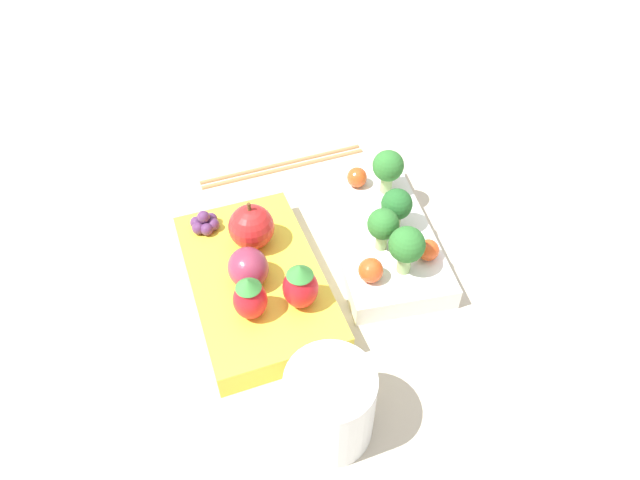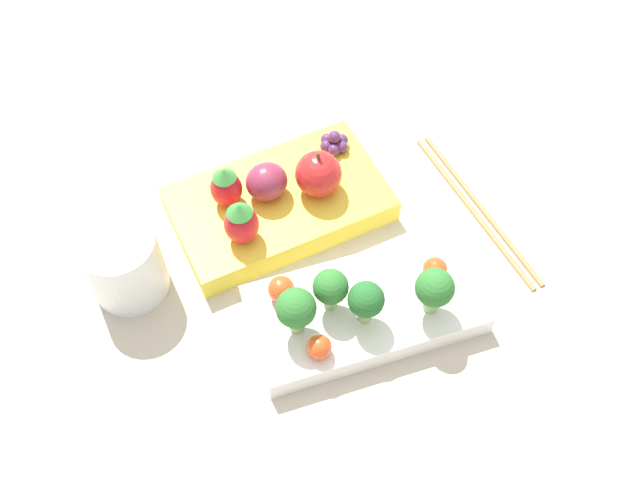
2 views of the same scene
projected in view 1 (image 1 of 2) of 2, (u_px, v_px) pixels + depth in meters
name	position (u px, v px, depth m)	size (l,w,h in m)	color
ground_plane	(324.00, 263.00, 0.60)	(4.00, 4.00, 0.00)	#BCB29E
bento_box_savoury	(379.00, 234.00, 0.61)	(0.22, 0.14, 0.02)	white
bento_box_fruit	(256.00, 282.00, 0.56)	(0.21, 0.13, 0.03)	yellow
broccoli_floret_0	(383.00, 225.00, 0.56)	(0.03, 0.03, 0.05)	#93B770
broccoli_floret_1	(388.00, 167.00, 0.62)	(0.03, 0.03, 0.05)	#93B770
broccoli_floret_2	(407.00, 246.00, 0.54)	(0.04, 0.04, 0.05)	#93B770
broccoli_floret_3	(396.00, 204.00, 0.58)	(0.03, 0.03, 0.05)	#93B770
cherry_tomato_0	(371.00, 270.00, 0.54)	(0.02, 0.02, 0.02)	#DB4C1E
cherry_tomato_1	(428.00, 250.00, 0.57)	(0.02, 0.02, 0.02)	#DB4C1E
cherry_tomato_2	(357.00, 177.00, 0.64)	(0.02, 0.02, 0.02)	#DB4C1E
apple	(251.00, 227.00, 0.57)	(0.05, 0.05, 0.05)	red
strawberry_0	(300.00, 286.00, 0.51)	(0.03, 0.03, 0.05)	red
strawberry_1	(250.00, 298.00, 0.50)	(0.03, 0.03, 0.05)	red
plum	(248.00, 268.00, 0.53)	(0.04, 0.04, 0.04)	#892D47
grape_cluster	(205.00, 223.00, 0.59)	(0.03, 0.03, 0.02)	#562D5B
drinking_cup	(330.00, 405.00, 0.45)	(0.07, 0.07, 0.08)	silver
chopsticks_pair	(283.00, 165.00, 0.71)	(0.02, 0.21, 0.01)	#A37547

